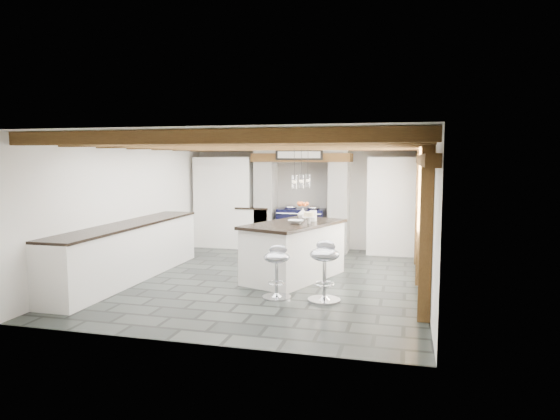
% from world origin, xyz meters
% --- Properties ---
extents(ground, '(6.00, 6.00, 0.00)m').
position_xyz_m(ground, '(0.00, 0.00, 0.00)').
color(ground, black).
rests_on(ground, ground).
extents(room_shell, '(6.00, 6.03, 6.00)m').
position_xyz_m(room_shell, '(-0.61, 1.42, 1.07)').
color(room_shell, white).
rests_on(room_shell, ground).
extents(range_cooker, '(1.00, 0.63, 0.99)m').
position_xyz_m(range_cooker, '(0.00, 2.68, 0.47)').
color(range_cooker, black).
rests_on(range_cooker, ground).
extents(kitchen_island, '(1.57, 2.10, 1.24)m').
position_xyz_m(kitchen_island, '(0.41, 0.12, 0.48)').
color(kitchen_island, white).
rests_on(kitchen_island, ground).
extents(bar_stool_near, '(0.50, 0.50, 0.84)m').
position_xyz_m(bar_stool_near, '(1.11, -1.06, 0.52)').
color(bar_stool_near, silver).
rests_on(bar_stool_near, ground).
extents(bar_stool_far, '(0.45, 0.45, 0.75)m').
position_xyz_m(bar_stool_far, '(0.43, -1.08, 0.47)').
color(bar_stool_far, silver).
rests_on(bar_stool_far, ground).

